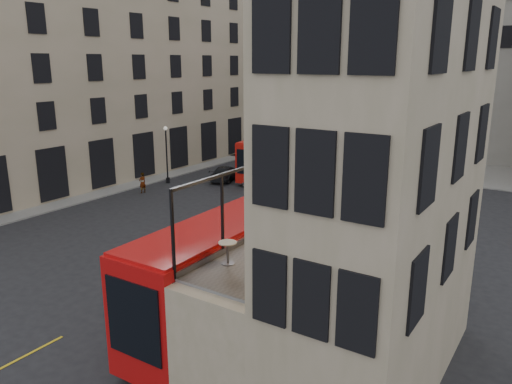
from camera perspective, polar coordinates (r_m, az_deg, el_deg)
The scene contains 31 objects.
ground at distance 24.36m, azimuth -9.63°, elevation -12.77°, with size 140.00×140.00×0.00m, color black.
host_building_main at distance 16.74m, azimuth 15.06°, elevation 2.55°, with size 7.26×11.40×15.10m.
host_frontage at distance 19.89m, azimuth 4.31°, elevation -11.96°, with size 3.00×11.00×4.50m, color tan.
cafe_floor at distance 18.96m, azimuth 4.44°, elevation -5.75°, with size 3.00×10.00×0.10m, color slate.
building_left at distance 55.02m, azimuth -16.95°, elevation 14.41°, with size 14.60×50.60×22.00m.
gateway at distance 66.68m, azimuth 16.24°, elevation 12.71°, with size 35.00×10.60×18.00m.
pavement_far at distance 58.63m, azimuth 11.70°, elevation 3.58°, with size 40.00×12.00×0.12m, color slate.
pavement_left at distance 47.48m, azimuth -19.41°, elevation 0.41°, with size 8.00×48.00×0.12m, color slate.
traffic_light_near at distance 33.08m, azimuth 3.08°, elevation -0.57°, with size 0.16×0.20×3.80m.
traffic_light_far at distance 53.64m, azimuth -1.23°, elevation 5.42°, with size 0.16×0.20×3.80m.
street_lamp_a at distance 47.22m, azimuth -10.15°, elevation 3.86°, with size 0.36×0.36×5.33m.
street_lamp_b at distance 54.57m, azimuth 10.25°, elevation 5.32°, with size 0.36×0.36×5.33m.
bus_near at distance 21.67m, azimuth -1.70°, elevation -7.95°, with size 3.07×12.58×5.00m.
bus_far at distance 49.04m, azimuth 1.65°, elevation 4.36°, with size 3.55×10.40×4.07m.
car_a at distance 46.67m, azimuth 0.02°, elevation 1.87°, with size 1.72×4.27×1.46m, color gray.
car_b at distance 43.02m, azimuth 6.06°, elevation 0.59°, with size 1.43×4.11×1.36m, color #B6260B.
car_c at distance 48.02m, azimuth -3.46°, elevation 2.16°, with size 1.92×4.72×1.37m, color black.
bicycle at distance 39.28m, azimuth 8.06°, elevation -1.17°, with size 0.62×1.77×0.93m, color gray.
cyclist at distance 39.20m, azimuth 9.01°, elevation -0.56°, with size 0.67×0.44×1.83m, color #C3D616.
pedestrian_a at distance 53.62m, azimuth -1.50°, elevation 3.67°, with size 0.79×0.62×1.63m, color gray.
pedestrian_b at distance 56.34m, azimuth 4.22°, elevation 4.33°, with size 1.25×0.72×1.93m, color gray.
pedestrian_c at distance 55.45m, azimuth 13.12°, elevation 3.80°, with size 1.11×0.46×1.90m, color gray.
pedestrian_d at distance 52.35m, azimuth 24.26°, elevation 2.09°, with size 0.81×0.53×1.66m, color gray.
pedestrian_e at distance 44.36m, azimuth -12.85°, elevation 1.04°, with size 0.66×0.43×1.81m, color gray.
cafe_table_near at distance 16.71m, azimuth -3.25°, elevation -6.57°, with size 0.62×0.62×0.77m.
cafe_table_mid at distance 19.02m, azimuth 2.47°, elevation -3.93°, with size 0.59×0.59×0.73m.
cafe_table_far at distance 21.11m, azimuth 5.24°, elevation -1.87°, with size 0.67×0.67×0.84m.
cafe_chair_a at distance 16.26m, azimuth 3.73°, elevation -8.11°, with size 0.49×0.49×0.89m.
cafe_chair_b at distance 18.72m, azimuth 7.78°, elevation -5.05°, with size 0.53×0.53×0.91m.
cafe_chair_c at distance 19.52m, azimuth 7.98°, elevation -4.20°, with size 0.48×0.48×0.93m.
cafe_chair_d at distance 20.94m, azimuth 10.37°, elevation -3.13°, with size 0.45×0.45×0.75m.
Camera 1 is at (14.99, -15.59, 11.20)m, focal length 35.00 mm.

